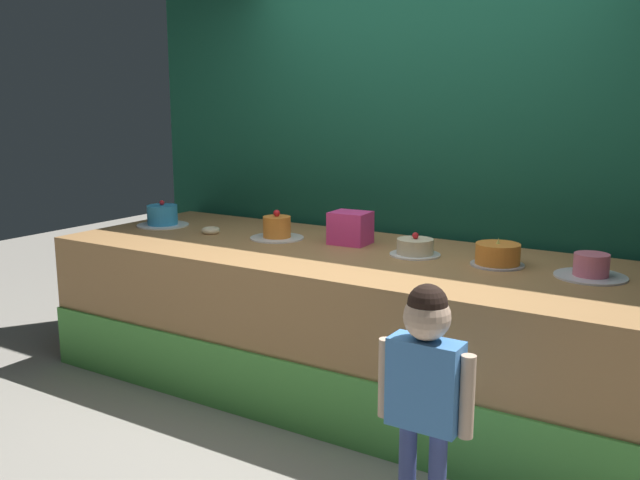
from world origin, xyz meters
TOP-DOWN VIEW (x-y plane):
  - ground_plane at (0.00, 0.00)m, footprint 12.00×12.00m
  - stage_platform at (0.00, 0.63)m, footprint 3.90×1.29m
  - curtain_backdrop at (0.00, 1.37)m, footprint 4.34×0.08m
  - child_figure at (0.83, -0.45)m, footprint 0.40×0.18m
  - pink_box at (-0.24, 0.84)m, footprint 0.24×0.21m
  - donut at (-1.18, 0.64)m, footprint 0.12×0.12m
  - cake_far_left at (-1.66, 0.68)m, footprint 0.36×0.36m
  - cake_left at (-0.71, 0.73)m, footprint 0.34×0.34m
  - cake_center_left at (0.24, 0.75)m, footprint 0.29×0.29m
  - cake_center_right at (0.71, 0.75)m, footprint 0.28×0.28m
  - cake_right at (1.18, 0.75)m, footprint 0.35×0.35m

SIDE VIEW (x-z plane):
  - ground_plane at x=0.00m, z-range 0.00..0.00m
  - stage_platform at x=0.00m, z-range 0.00..0.84m
  - child_figure at x=0.83m, z-range 0.15..1.18m
  - donut at x=-1.18m, z-range 0.84..0.88m
  - cake_center_left at x=0.24m, z-range 0.82..0.95m
  - cake_right at x=1.18m, z-range 0.83..0.95m
  - cake_center_right at x=0.71m, z-range 0.82..0.97m
  - cake_left at x=-0.71m, z-range 0.81..1.00m
  - cake_far_left at x=-1.66m, z-range 0.82..1.00m
  - pink_box at x=-0.24m, z-range 0.84..1.04m
  - curtain_backdrop at x=0.00m, z-range 0.00..2.97m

